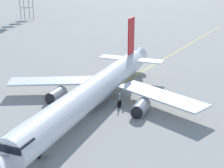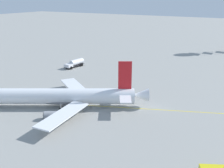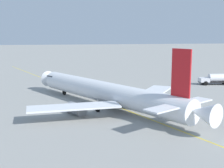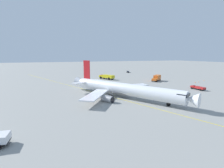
{
  "view_description": "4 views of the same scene",
  "coord_description": "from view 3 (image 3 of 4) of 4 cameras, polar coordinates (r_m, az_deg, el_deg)",
  "views": [
    {
      "loc": [
        37.58,
        -28.22,
        19.0
      ],
      "look_at": [
        4.42,
        -1.94,
        4.46
      ],
      "focal_mm": 51.19,
      "sensor_mm": 36.0,
      "label": 1
    },
    {
      "loc": [
        46.7,
        39.04,
        26.12
      ],
      "look_at": [
        -14.37,
        3.85,
        2.47
      ],
      "focal_mm": 42.55,
      "sensor_mm": 36.0,
      "label": 2
    },
    {
      "loc": [
        10.0,
        51.53,
        13.73
      ],
      "look_at": [
        0.15,
        -3.53,
        4.22
      ],
      "focal_mm": 48.88,
      "sensor_mm": 36.0,
      "label": 3
    },
    {
      "loc": [
        -20.91,
        -50.48,
        13.44
      ],
      "look_at": [
        -1.13,
        0.46,
        4.05
      ],
      "focal_mm": 26.98,
      "sensor_mm": 36.0,
      "label": 4
    }
  ],
  "objects": [
    {
      "name": "ground_plane",
      "position": [
        54.26,
        0.81,
        -5.01
      ],
      "size": [
        600.0,
        600.0,
        0.0
      ],
      "primitive_type": "plane",
      "color": "gray"
    },
    {
      "name": "airliner_main",
      "position": [
        55.85,
        -0.87,
        -1.79
      ],
      "size": [
        29.06,
        40.43,
        11.63
      ],
      "rotation": [
        0.0,
        0.0,
        5.23
      ],
      "color": "white",
      "rests_on": "ground_plane"
    },
    {
      "name": "fuel_tanker_truck",
      "position": [
        85.56,
        18.97,
        0.95
      ],
      "size": [
        8.79,
        3.64,
        2.87
      ],
      "rotation": [
        0.0,
        0.0,
        6.16
      ],
      "color": "#232326",
      "rests_on": "ground_plane"
    },
    {
      "name": "taxiway_centreline",
      "position": [
        52.86,
        4.1,
        -5.43
      ],
      "size": [
        62.06,
        158.21,
        0.01
      ],
      "rotation": [
        0.0,
        0.0,
        5.09
      ],
      "color": "yellow",
      "rests_on": "ground_plane"
    }
  ]
}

